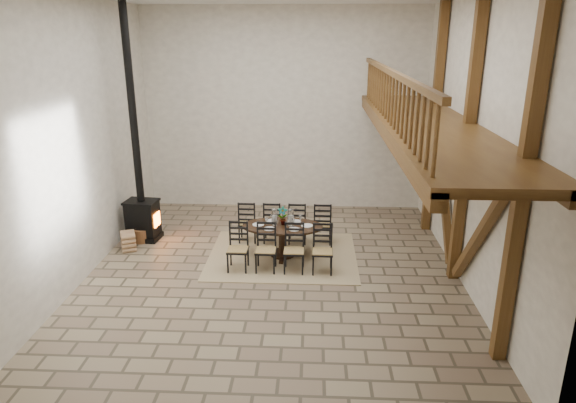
{
  "coord_description": "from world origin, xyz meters",
  "views": [
    {
      "loc": [
        0.71,
        -8.86,
        4.4
      ],
      "look_at": [
        0.26,
        0.4,
        1.31
      ],
      "focal_mm": 32.0,
      "sensor_mm": 36.0,
      "label": 1
    }
  ],
  "objects_px": {
    "wood_stove": "(140,191)",
    "log_stack": "(128,241)",
    "log_basket": "(141,234)",
    "dining_table": "(283,240)"
  },
  "relations": [
    {
      "from": "log_stack",
      "to": "wood_stove",
      "type": "bearing_deg",
      "value": 77.09
    },
    {
      "from": "log_basket",
      "to": "log_stack",
      "type": "height_order",
      "value": "log_stack"
    },
    {
      "from": "dining_table",
      "to": "wood_stove",
      "type": "bearing_deg",
      "value": 167.19
    },
    {
      "from": "wood_stove",
      "to": "log_stack",
      "type": "height_order",
      "value": "wood_stove"
    },
    {
      "from": "log_basket",
      "to": "log_stack",
      "type": "distance_m",
      "value": 0.53
    },
    {
      "from": "log_basket",
      "to": "log_stack",
      "type": "relative_size",
      "value": 0.96
    },
    {
      "from": "wood_stove",
      "to": "log_stack",
      "type": "xyz_separation_m",
      "value": [
        -0.14,
        -0.61,
        -0.92
      ]
    },
    {
      "from": "wood_stove",
      "to": "log_basket",
      "type": "height_order",
      "value": "wood_stove"
    },
    {
      "from": "dining_table",
      "to": "wood_stove",
      "type": "distance_m",
      "value": 3.3
    },
    {
      "from": "dining_table",
      "to": "wood_stove",
      "type": "height_order",
      "value": "wood_stove"
    }
  ]
}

